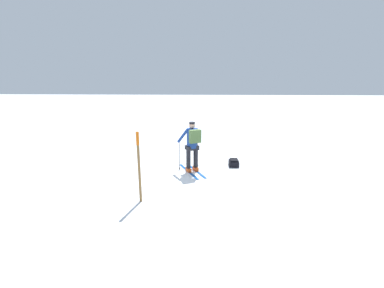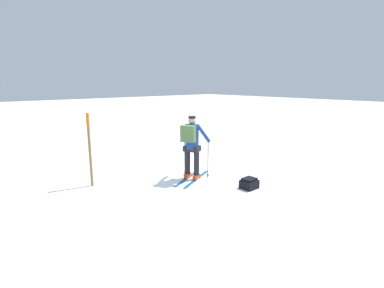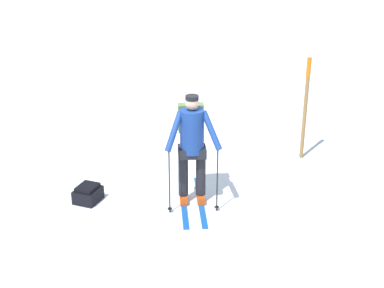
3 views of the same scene
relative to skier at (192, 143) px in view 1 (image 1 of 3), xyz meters
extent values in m
plane|color=white|center=(-0.17, -0.12, -1.02)|extent=(80.00, 80.00, 0.00)
cube|color=#144C9E|center=(-0.13, -0.03, -1.01)|extent=(0.79, 1.51, 0.01)
cube|color=#C64714|center=(-0.13, -0.03, -0.95)|extent=(0.23, 0.32, 0.12)
cylinder|color=black|center=(-0.13, -0.03, -0.52)|extent=(0.15, 0.15, 0.73)
cube|color=#144C9E|center=(0.11, 0.08, -1.01)|extent=(0.79, 1.51, 0.01)
cube|color=#C64714|center=(0.11, 0.08, -0.95)|extent=(0.23, 0.32, 0.12)
cylinder|color=black|center=(0.11, 0.08, -0.52)|extent=(0.15, 0.15, 0.73)
cube|color=black|center=(-0.01, 0.02, -0.16)|extent=(0.51, 0.46, 0.14)
cylinder|color=navy|center=(-0.01, 0.02, 0.17)|extent=(0.36, 0.36, 0.66)
sphere|color=tan|center=(-0.01, 0.02, 0.60)|extent=(0.20, 0.20, 0.20)
cylinder|color=black|center=(-0.01, 0.02, 0.69)|extent=(0.19, 0.19, 0.06)
cube|color=#4C6B38|center=(0.10, -0.21, 0.28)|extent=(0.41, 0.31, 0.43)
cylinder|color=black|center=(-0.46, 0.14, -0.49)|extent=(0.02, 0.02, 1.06)
cylinder|color=black|center=(-0.46, 0.14, -0.96)|extent=(0.07, 0.07, 0.01)
cylinder|color=navy|center=(-0.33, 0.05, 0.24)|extent=(0.43, 0.32, 0.53)
cylinder|color=black|center=(0.18, 0.45, -0.49)|extent=(0.02, 0.02, 1.06)
cylinder|color=black|center=(0.18, 0.45, -0.96)|extent=(0.07, 0.07, 0.01)
cylinder|color=navy|center=(0.16, 0.29, 0.24)|extent=(0.14, 0.46, 0.53)
cube|color=black|center=(1.51, 0.60, -0.91)|extent=(0.35, 0.40, 0.21)
cube|color=black|center=(1.51, 0.60, -0.78)|extent=(0.28, 0.34, 0.06)
cylinder|color=olive|center=(-1.27, -2.29, -0.08)|extent=(0.07, 0.07, 1.88)
cylinder|color=orange|center=(-1.27, -2.29, 0.69)|extent=(0.08, 0.08, 0.34)
camera|label=1|loc=(0.36, -8.42, 2.17)|focal=24.00mm
camera|label=2|loc=(5.94, -5.17, 1.62)|focal=28.00mm
camera|label=3|loc=(-2.74, 6.85, 3.07)|focal=50.00mm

